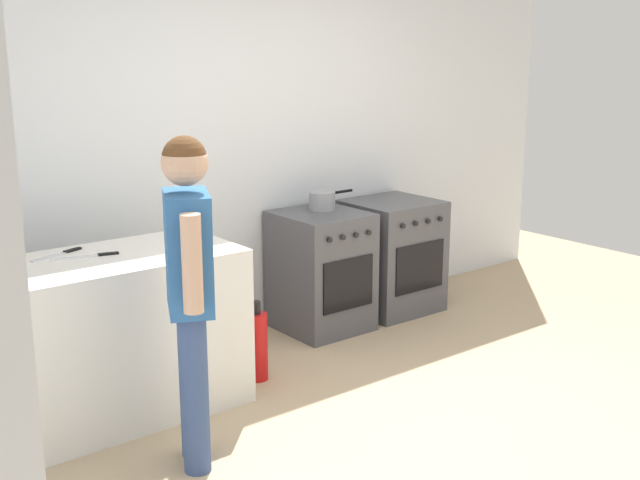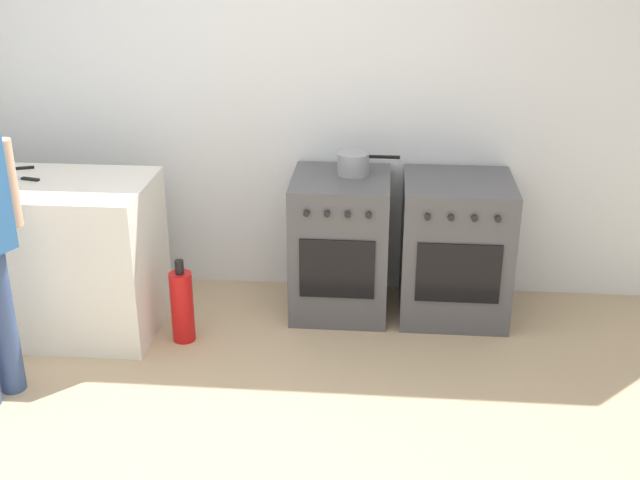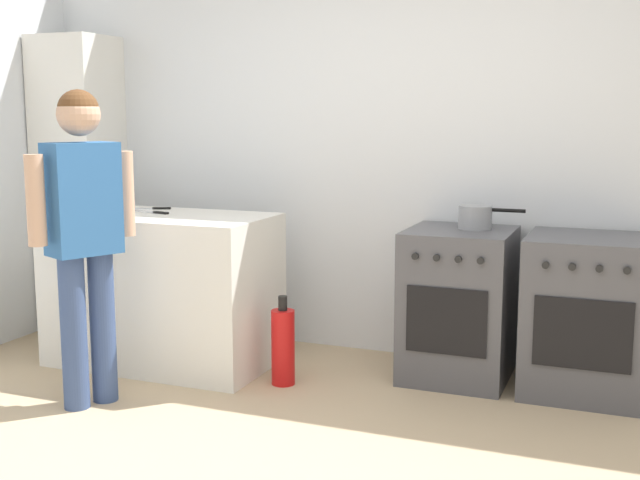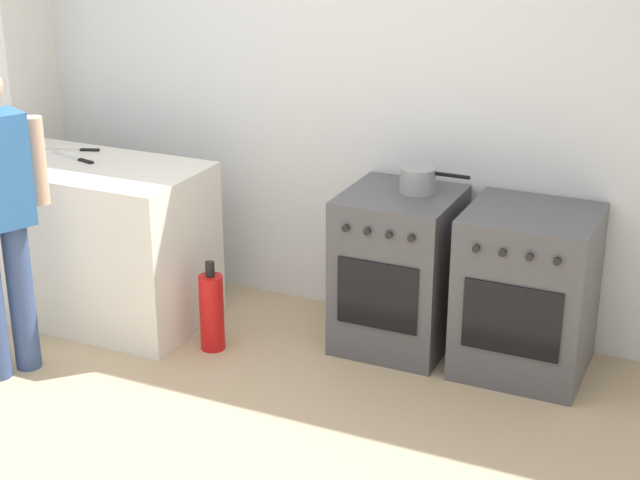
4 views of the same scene
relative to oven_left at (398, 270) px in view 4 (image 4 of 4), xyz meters
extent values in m
plane|color=tan|center=(-0.35, -1.58, -0.43)|extent=(8.00, 8.00, 0.00)
cube|color=silver|center=(-0.35, 0.37, 0.87)|extent=(6.00, 0.10, 2.60)
cube|color=silver|center=(-1.70, -0.38, 0.02)|extent=(1.30, 0.70, 0.90)
cube|color=#4C4C51|center=(0.00, 0.00, 0.00)|extent=(0.58, 0.60, 0.85)
cube|color=black|center=(0.00, -0.30, -0.03)|extent=(0.43, 0.01, 0.36)
cylinder|color=black|center=(-0.13, -0.12, 0.42)|extent=(0.18, 0.18, 0.01)
cylinder|color=black|center=(0.13, -0.12, 0.42)|extent=(0.18, 0.18, 0.01)
cylinder|color=black|center=(-0.13, 0.12, 0.42)|extent=(0.18, 0.18, 0.01)
cylinder|color=black|center=(0.13, 0.12, 0.42)|extent=(0.18, 0.18, 0.01)
cylinder|color=black|center=(-0.17, -0.31, 0.31)|extent=(0.04, 0.02, 0.04)
cylinder|color=black|center=(-0.06, -0.31, 0.31)|extent=(0.04, 0.02, 0.04)
cylinder|color=black|center=(0.06, -0.31, 0.31)|extent=(0.04, 0.02, 0.04)
cylinder|color=black|center=(0.17, -0.31, 0.31)|extent=(0.04, 0.02, 0.04)
cube|color=#4C4C51|center=(0.69, 0.00, 0.00)|extent=(0.64, 0.60, 0.85)
cube|color=black|center=(0.69, -0.30, -0.03)|extent=(0.48, 0.01, 0.36)
cylinder|color=black|center=(0.54, -0.12, 0.42)|extent=(0.20, 0.20, 0.01)
cylinder|color=black|center=(0.83, -0.12, 0.42)|extent=(0.20, 0.20, 0.01)
cylinder|color=black|center=(0.54, 0.12, 0.42)|extent=(0.20, 0.20, 0.01)
cylinder|color=black|center=(0.83, 0.12, 0.42)|extent=(0.20, 0.20, 0.01)
cylinder|color=black|center=(0.50, -0.31, 0.31)|extent=(0.04, 0.02, 0.04)
cylinder|color=black|center=(0.62, -0.31, 0.31)|extent=(0.04, 0.02, 0.04)
cylinder|color=black|center=(0.75, -0.31, 0.31)|extent=(0.04, 0.02, 0.04)
cylinder|color=black|center=(0.88, -0.31, 0.31)|extent=(0.04, 0.02, 0.04)
cylinder|color=gray|center=(0.07, 0.07, 0.49)|extent=(0.19, 0.19, 0.13)
cylinder|color=black|center=(0.25, 0.07, 0.53)|extent=(0.18, 0.02, 0.02)
cube|color=silver|center=(-1.89, -0.30, 0.48)|extent=(0.24, 0.10, 0.01)
cube|color=black|center=(-1.72, -0.34, 0.48)|extent=(0.11, 0.05, 0.01)
cube|color=silver|center=(-2.00, -0.20, 0.48)|extent=(0.22, 0.11, 0.01)
cube|color=black|center=(-1.84, -0.15, 0.48)|extent=(0.11, 0.06, 0.01)
cylinder|color=#384C7A|center=(-1.63, -1.05, -0.03)|extent=(0.13, 0.13, 0.79)
cylinder|color=tan|center=(-1.56, -0.91, 0.65)|extent=(0.09, 0.09, 0.44)
cylinder|color=red|center=(-0.87, -0.48, -0.22)|extent=(0.13, 0.13, 0.42)
cylinder|color=black|center=(-0.87, -0.48, 0.03)|extent=(0.05, 0.05, 0.08)
cube|color=silver|center=(-2.65, 0.10, 0.57)|extent=(0.48, 0.44, 2.00)
camera|label=1|loc=(-3.39, -4.31, 1.58)|focal=45.00mm
camera|label=2|loc=(0.25, -4.45, 1.90)|focal=45.00mm
camera|label=3|loc=(0.90, -4.38, 1.06)|focal=45.00mm
camera|label=4|loc=(1.62, -4.52, 2.00)|focal=55.00mm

